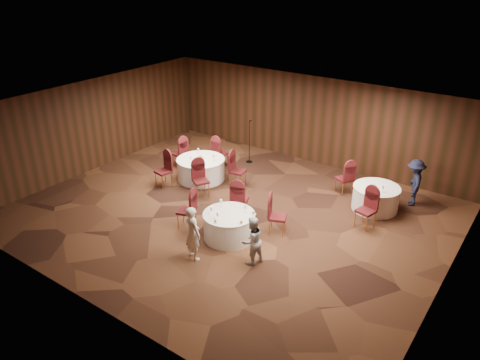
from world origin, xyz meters
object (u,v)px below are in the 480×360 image
Objects in this scene: table_right at (375,198)px; man_c at (414,183)px; table_main at (229,226)px; woman_b at (252,241)px; mic_stand at (249,150)px; table_left at (201,169)px; woman_a at (193,233)px.

man_c reaches higher than table_right.
table_main is 1.10× the size of woman_b.
mic_stand is 5.97m from man_c.
man_c is at bearing 54.39° from table_main.
table_left is at bearing -166.19° from table_right.
table_left is 1.28× the size of woman_b.
woman_b reaches higher than table_left.
mic_stand is at bearing -106.89° from man_c.
table_main is at bearing -124.32° from table_right.
mic_stand is 6.39m from woman_a.
man_c is (0.81, 0.95, 0.37)m from table_right.
table_right is 0.94× the size of man_c.
table_left is at bearing -103.02° from mic_stand.
woman_b is at bearing -108.41° from table_right.
woman_a is at bearing -97.44° from table_main.
table_main is at bearing -61.53° from mic_stand.
woman_a is (-0.17, -1.28, 0.35)m from table_main.
table_left is at bearing -88.43° from man_c.
table_main is 1.32m from woman_b.
woman_b is at bearing -27.63° from table_main.
mic_stand reaches higher than woman_a.
woman_a is 7.08m from man_c.
table_main is 3.91m from table_left.
table_left is (-3.03, 2.46, 0.00)m from table_main.
table_left and table_right have the same top height.
mic_stand is (-5.16, 0.80, 0.10)m from table_right.
mic_stand is 1.09× the size of man_c.
man_c is at bearing 49.55° from table_right.
mic_stand is at bearing 118.47° from table_main.
man_c reaches higher than woman_a.
mic_stand is at bearing -125.88° from woman_b.
table_main is 5.30m from mic_stand.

